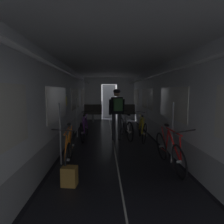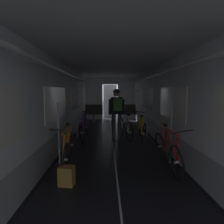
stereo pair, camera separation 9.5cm
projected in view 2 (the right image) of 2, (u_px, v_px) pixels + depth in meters
name	position (u px, v px, depth m)	size (l,w,h in m)	color
train_car_shell	(113.00, 90.00, 5.68)	(3.14, 12.34, 2.57)	black
bench_seat_far_left	(94.00, 111.00, 10.23)	(0.98, 0.51, 0.95)	gray
bench_seat_far_right	(127.00, 111.00, 10.27)	(0.98, 0.51, 0.95)	gray
bicycle_purple	(84.00, 128.00, 6.57)	(0.44, 1.69, 0.95)	black
bicycle_yellow	(142.00, 129.00, 6.44)	(0.44, 1.69, 0.95)	black
bicycle_red	(168.00, 151.00, 4.07)	(0.44, 1.69, 0.96)	black
bicycle_orange	(68.00, 149.00, 4.20)	(0.44, 1.69, 0.95)	black
person_cyclist_aisle	(117.00, 109.00, 6.33)	(0.55, 0.42, 1.73)	#2D2D33
bicycle_white_in_aisle	(125.00, 128.00, 6.68)	(0.49, 1.67, 0.93)	black
backpack_on_floor	(67.00, 176.00, 3.35)	(0.26, 0.20, 0.34)	olive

